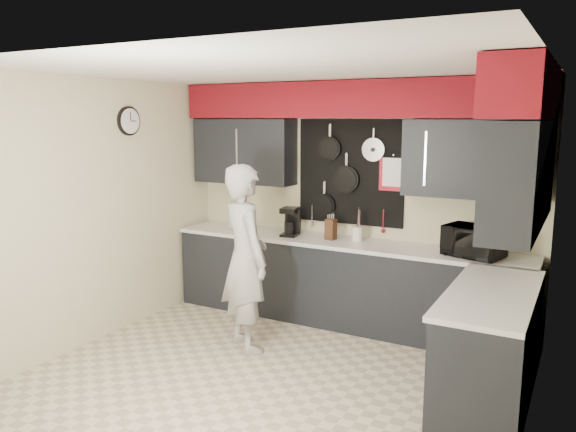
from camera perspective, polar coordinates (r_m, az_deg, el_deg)
The scene contains 10 objects.
ground at distance 5.10m, azimuth -1.15°, elevation -15.83°, with size 4.00×4.00×0.00m, color beige.
back_wall_assembly at distance 6.03m, azimuth 6.47°, elevation 7.95°, with size 4.00×0.36×2.60m.
right_wall_assembly at distance 4.28m, azimuth 22.90°, elevation 5.49°, with size 0.36×3.50×2.60m.
left_wall_assembly at distance 5.91m, azimuth -18.18°, elevation 0.89°, with size 0.05×3.50×2.60m.
base_cabinets at distance 5.69m, azimuth 8.89°, elevation -8.14°, with size 3.95×2.20×0.92m.
microwave at distance 5.57m, azimuth 18.35°, elevation -2.47°, with size 0.53×0.36×0.29m, color black.
knife_block at distance 6.04m, azimuth 4.37°, elevation -1.36°, with size 0.10×0.10×0.22m, color #3A2012.
utensil_crock at distance 6.02m, azimuth 7.06°, elevation -1.79°, with size 0.12×0.12×0.15m, color white.
coffee_maker at distance 6.22m, azimuth 0.29°, elevation -0.50°, with size 0.21×0.24×0.32m.
person at distance 5.37m, azimuth -4.37°, elevation -4.29°, with size 0.66×0.43×1.79m, color #A3A3A0.
Camera 1 is at (2.27, -3.98, 2.22)m, focal length 35.00 mm.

